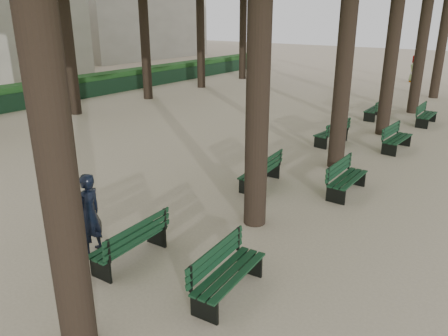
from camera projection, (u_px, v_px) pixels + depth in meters
The scene contains 15 objects.
ground at pixel (116, 257), 8.99m from camera, with size 120.00×120.00×0.00m, color #BAA98D.
bench_left_0 at pixel (130, 249), 8.76m from camera, with size 0.65×1.82×0.92m.
bench_left_1 at pixel (260, 177), 12.62m from camera, with size 0.72×1.84×0.92m.
bench_left_2 at pixel (331, 137), 16.63m from camera, with size 0.79×1.86×0.92m.
bench_left_3 at pixel (374, 113), 20.61m from camera, with size 0.60×1.81×0.92m.
bench_right_0 at pixel (229, 282), 7.69m from camera, with size 0.70×1.84×0.92m.
bench_right_1 at pixel (347, 184), 12.04m from camera, with size 0.57×1.80×0.92m.
bench_right_2 at pixel (397, 143), 15.85m from camera, with size 0.68×1.83×0.92m.
bench_right_3 at pixel (426, 119), 19.47m from camera, with size 0.58×1.80×0.92m.
man_with_map at pixel (89, 214), 8.88m from camera, with size 0.64×0.73×1.75m.
pedestrian_a at pixel (342, 78), 27.01m from camera, with size 0.90×0.37×1.85m, color #262628.
pedestrian_d at pixel (414, 69), 31.25m from camera, with size 0.92×0.38×1.89m, color #262628.
fence at pixel (87, 90), 25.48m from camera, with size 0.08×42.00×0.90m, color black.
hedge at pixel (79, 87), 25.81m from camera, with size 1.20×42.00×1.20m, color #164117.
building_far at pixel (120, 24), 48.87m from camera, with size 12.00×16.00×7.00m, color #B7B2A3.
Camera 1 is at (6.38, -5.08, 4.75)m, focal length 35.00 mm.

